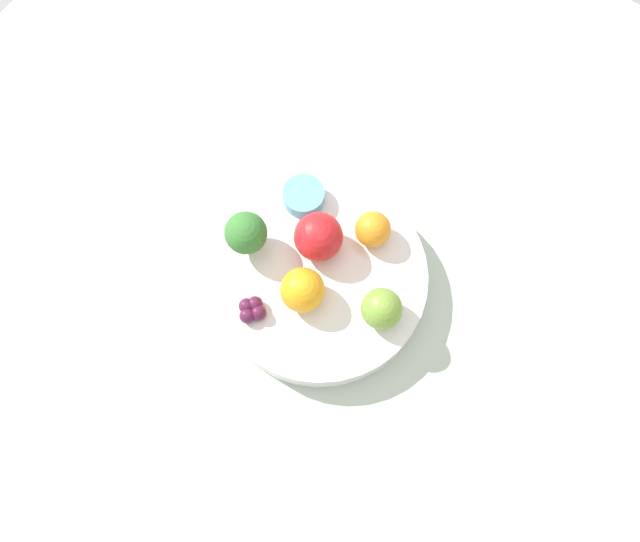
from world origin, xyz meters
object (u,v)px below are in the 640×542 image
at_px(bowl, 320,279).
at_px(apple_red, 318,237).
at_px(orange_back, 373,229).
at_px(apple_green, 382,308).
at_px(broccoli, 246,234).
at_px(grape_cluster, 252,310).
at_px(small_cup, 304,196).
at_px(orange_front, 299,288).

bearing_deg(bowl, apple_red, -51.70).
bearing_deg(bowl, orange_back, -107.07).
xyz_separation_m(apple_red, apple_green, (-0.10, 0.03, -0.01)).
distance_m(broccoli, apple_green, 0.17).
bearing_deg(apple_red, grape_cluster, 82.35).
xyz_separation_m(apple_red, grape_cluster, (0.01, 0.11, -0.02)).
relative_size(apple_red, small_cup, 1.14).
distance_m(grape_cluster, small_cup, 0.15).
xyz_separation_m(apple_red, orange_front, (-0.02, 0.06, -0.00)).
xyz_separation_m(apple_green, grape_cluster, (0.12, 0.08, -0.01)).
relative_size(orange_front, small_cup, 1.01).
xyz_separation_m(bowl, apple_green, (-0.08, -0.00, 0.04)).
bearing_deg(orange_back, broccoli, 39.44).
bearing_deg(grape_cluster, orange_back, -110.85).
relative_size(broccoli, small_cup, 1.21).
bearing_deg(orange_front, orange_back, -104.25).
bearing_deg(broccoli, apple_green, -173.51).
bearing_deg(broccoli, bowl, -168.37).
height_order(broccoli, orange_front, broccoli).
distance_m(bowl, apple_green, 0.09).
height_order(apple_green, grape_cluster, apple_green).
relative_size(apple_green, grape_cluster, 1.37).
xyz_separation_m(grape_cluster, small_cup, (0.03, -0.15, 0.00)).
relative_size(apple_green, small_cup, 0.93).
xyz_separation_m(broccoli, orange_back, (-0.11, -0.09, -0.01)).
bearing_deg(small_cup, broccoli, 77.34).
relative_size(bowl, small_cup, 5.05).
distance_m(broccoli, grape_cluster, 0.08).
height_order(apple_red, orange_back, apple_red).
relative_size(apple_green, orange_back, 1.10).
bearing_deg(apple_red, small_cup, -37.99).
relative_size(bowl, grape_cluster, 7.44).
bearing_deg(bowl, small_cup, -42.96).
distance_m(apple_red, small_cup, 0.06).
relative_size(apple_green, orange_front, 0.92).
xyz_separation_m(bowl, grape_cluster, (0.04, 0.08, 0.03)).
relative_size(grape_cluster, small_cup, 0.68).
bearing_deg(small_cup, grape_cluster, 103.02).
height_order(bowl, apple_red, apple_red).
distance_m(apple_green, orange_back, 0.09).
relative_size(apple_red, orange_front, 1.12).
distance_m(bowl, orange_back, 0.09).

